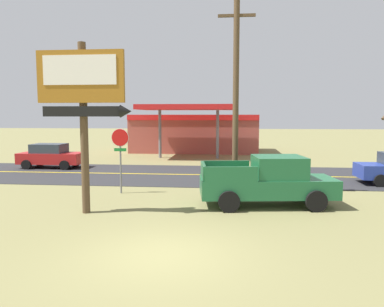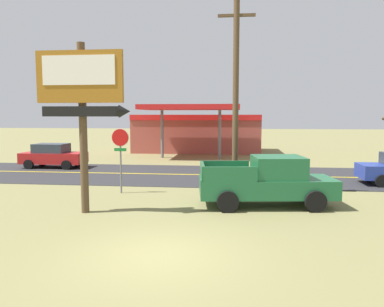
% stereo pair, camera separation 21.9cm
% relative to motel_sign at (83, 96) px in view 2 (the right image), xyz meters
% --- Properties ---
extents(ground_plane, '(180.00, 180.00, 0.00)m').
position_rel_motel_sign_xyz_m(ground_plane, '(3.41, -3.79, -4.23)').
color(ground_plane, olive).
extents(road_asphalt, '(140.00, 8.00, 0.02)m').
position_rel_motel_sign_xyz_m(road_asphalt, '(3.41, 9.21, -4.22)').
color(road_asphalt, '#2B2B2D').
rests_on(road_asphalt, ground).
extents(road_centre_line, '(126.00, 0.20, 0.01)m').
position_rel_motel_sign_xyz_m(road_centre_line, '(3.41, 9.21, -4.21)').
color(road_centre_line, gold).
rests_on(road_centre_line, road_asphalt).
extents(motel_sign, '(3.36, 0.54, 6.10)m').
position_rel_motel_sign_xyz_m(motel_sign, '(0.00, 0.00, 0.00)').
color(motel_sign, brown).
rests_on(motel_sign, ground).
extents(stop_sign, '(0.80, 0.08, 2.95)m').
position_rel_motel_sign_xyz_m(stop_sign, '(0.20, 3.62, -2.21)').
color(stop_sign, slate).
rests_on(stop_sign, ground).
extents(utility_pole, '(1.79, 0.26, 9.10)m').
position_rel_motel_sign_xyz_m(utility_pole, '(5.37, 3.81, 0.61)').
color(utility_pole, brown).
rests_on(utility_pole, ground).
extents(gas_station, '(12.00, 11.50, 4.40)m').
position_rel_motel_sign_xyz_m(gas_station, '(1.72, 23.70, -2.29)').
color(gas_station, '#A84C42').
rests_on(gas_station, ground).
extents(pickup_green_parked_on_lawn, '(5.40, 2.72, 1.96)m').
position_rel_motel_sign_xyz_m(pickup_green_parked_on_lawn, '(6.66, 1.90, -3.27)').
color(pickup_green_parked_on_lawn, '#1E6038').
rests_on(pickup_green_parked_on_lawn, ground).
extents(car_red_near_lane, '(4.20, 2.00, 1.64)m').
position_rel_motel_sign_xyz_m(car_red_near_lane, '(-6.86, 11.21, -3.40)').
color(car_red_near_lane, red).
rests_on(car_red_near_lane, ground).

